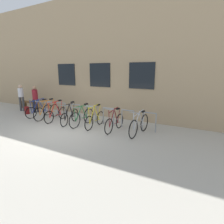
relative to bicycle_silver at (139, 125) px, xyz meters
The scene contains 15 objects.
ground_plane 3.33m from the bicycle_silver, 155.53° to the right, with size 42.00×42.00×0.00m, color #B2ADA0.
storefront_building 6.56m from the bicycle_silver, 120.64° to the left, with size 28.00×6.53×6.51m.
bike_rack 2.80m from the bicycle_silver, 169.05° to the left, with size 6.62×0.05×0.85m.
bicycle_silver is the anchor object (origin of this frame).
bicycle_red 4.48m from the bicycle_silver, behind, with size 0.44×1.66×1.08m.
bicycle_yellow 2.13m from the bicycle_silver, behind, with size 0.44×1.67×1.08m.
bicycle_green 2.82m from the bicycle_silver, behind, with size 0.44×1.77×1.03m.
bicycle_maroon 1.10m from the bicycle_silver, behind, with size 0.44×1.63×1.06m.
bicycle_orange 5.25m from the bicycle_silver, behind, with size 0.44×1.82×1.08m.
bicycle_black 3.55m from the bicycle_silver, behind, with size 0.47×1.63×1.07m.
bicycle_blue 5.95m from the bicycle_silver, behind, with size 0.50×1.64×1.08m.
wooden_bench 8.49m from the bicycle_silver, behind, with size 1.44×0.40×0.48m.
person_by_bench 8.20m from the bicycle_silver, behind, with size 0.35×0.32×1.69m.
person_browsing 7.11m from the bicycle_silver, behind, with size 0.32×0.34×1.64m.
backpack 7.20m from the bicycle_silver, behind, with size 0.28×0.20×0.44m, color maroon.
Camera 1 is at (5.37, -5.34, 2.56)m, focal length 28.84 mm.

